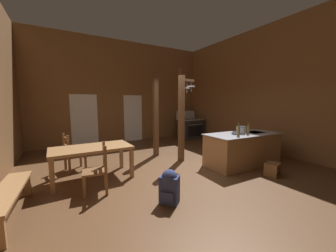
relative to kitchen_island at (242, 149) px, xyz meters
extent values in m
cube|color=brown|center=(-1.85, 0.47, -0.49)|extent=(8.17, 9.37, 0.10)
cube|color=brown|center=(-1.85, 4.82, 1.73)|extent=(8.17, 0.14, 4.34)
cube|color=brown|center=(1.90, 0.47, 1.73)|extent=(0.14, 9.37, 4.34)
cube|color=white|center=(-3.51, 4.75, 0.58)|extent=(1.00, 0.01, 2.05)
cube|color=white|center=(-1.48, 4.75, 0.58)|extent=(0.84, 0.01, 2.05)
cube|color=#9E7044|center=(0.00, 0.00, -0.01)|extent=(2.12, 0.96, 0.86)
cube|color=#A8AAB2|center=(0.00, 0.00, 0.43)|extent=(2.18, 1.02, 0.02)
cube|color=black|center=(0.47, -0.01, 0.44)|extent=(0.53, 0.41, 0.00)
cube|color=black|center=(0.01, 0.43, -0.39)|extent=(2.00, 0.09, 0.10)
cube|color=#2D2D2D|center=(1.09, 3.89, 0.01)|extent=(1.15, 0.84, 0.90)
cube|color=black|center=(1.12, 3.51, -0.02)|extent=(0.93, 0.08, 0.52)
cylinder|color=#A8AAB2|center=(1.12, 3.48, 0.26)|extent=(0.82, 0.09, 0.02)
cube|color=#A8AAB2|center=(1.09, 3.89, 0.47)|extent=(1.20, 0.88, 0.03)
cube|color=#A8AAB2|center=(1.07, 4.25, 0.68)|extent=(1.14, 0.12, 0.40)
cylinder|color=black|center=(1.35, 3.76, 0.49)|extent=(0.21, 0.21, 0.01)
cylinder|color=black|center=(0.86, 3.72, 0.49)|extent=(0.21, 0.21, 0.01)
cylinder|color=black|center=(1.33, 4.06, 0.49)|extent=(0.21, 0.21, 0.01)
cylinder|color=black|center=(0.83, 4.02, 0.49)|extent=(0.21, 0.21, 0.01)
cylinder|color=black|center=(1.45, 3.52, 0.38)|extent=(0.05, 0.03, 0.04)
cylinder|color=black|center=(1.23, 3.50, 0.38)|extent=(0.05, 0.03, 0.04)
cylinder|color=black|center=(1.01, 3.48, 0.38)|extent=(0.05, 0.03, 0.04)
cylinder|color=black|center=(0.79, 3.47, 0.38)|extent=(0.05, 0.03, 0.04)
cube|color=brown|center=(-1.30, 1.14, 0.91)|extent=(0.15, 0.15, 2.69)
cube|color=brown|center=(-1.10, 1.16, 1.94)|extent=(0.53, 0.13, 0.06)
cylinder|color=#A8AAB2|center=(-1.09, 1.16, 1.83)|extent=(0.01, 0.01, 0.20)
cylinder|color=#A8AAB2|center=(-1.09, 1.16, 1.71)|extent=(0.19, 0.19, 0.04)
cylinder|color=#A8AAB2|center=(-1.09, 1.16, 1.63)|extent=(0.02, 0.02, 0.14)
cylinder|color=#A8AAB2|center=(-0.93, 1.18, 1.86)|extent=(0.01, 0.01, 0.15)
cylinder|color=#A8AAB2|center=(-0.93, 1.18, 1.76)|extent=(0.25, 0.25, 0.04)
cylinder|color=#A8AAB2|center=(-0.93, 1.18, 1.68)|extent=(0.02, 0.02, 0.14)
cube|color=brown|center=(-1.68, 2.04, 0.91)|extent=(0.14, 0.14, 2.69)
cube|color=brown|center=(-0.05, -0.91, -0.16)|extent=(0.42, 0.36, 0.04)
cube|color=brown|center=(-0.20, -0.95, -0.31)|extent=(0.11, 0.28, 0.26)
cube|color=brown|center=(0.11, -0.87, -0.31)|extent=(0.11, 0.28, 0.26)
cube|color=brown|center=(-0.05, -0.91, -0.31)|extent=(0.38, 0.35, 0.03)
cube|color=#9E7044|center=(-3.79, 1.03, 0.27)|extent=(1.72, 0.94, 0.06)
cube|color=#9E7044|center=(-4.59, 1.40, -0.10)|extent=(0.08, 0.08, 0.68)
cube|color=#9E7044|center=(-3.01, 1.43, -0.10)|extent=(0.08, 0.08, 0.68)
cube|color=#9E7044|center=(-4.58, 0.62, -0.10)|extent=(0.08, 0.08, 0.68)
cube|color=#9E7044|center=(-3.00, 0.66, -0.10)|extent=(0.08, 0.08, 0.68)
cube|color=brown|center=(-4.09, 1.86, -0.01)|extent=(0.52, 0.52, 0.04)
cube|color=brown|center=(-3.95, 2.08, -0.24)|extent=(0.06, 0.06, 0.41)
cube|color=brown|center=(-3.87, 1.71, -0.24)|extent=(0.06, 0.06, 0.41)
cube|color=brown|center=(-4.32, 2.00, 0.03)|extent=(0.06, 0.06, 0.95)
cube|color=brown|center=(-4.24, 1.63, 0.03)|extent=(0.06, 0.06, 0.95)
cube|color=brown|center=(-4.28, 1.82, 0.40)|extent=(0.11, 0.38, 0.07)
cube|color=brown|center=(-4.28, 1.82, 0.21)|extent=(0.11, 0.38, 0.07)
cube|color=brown|center=(-3.86, 0.26, -0.01)|extent=(0.50, 0.50, 0.04)
cube|color=brown|center=(-4.08, 0.10, -0.24)|extent=(0.06, 0.06, 0.41)
cube|color=brown|center=(-4.02, 0.48, -0.24)|extent=(0.06, 0.06, 0.41)
cube|color=brown|center=(-3.70, 0.05, 0.03)|extent=(0.06, 0.06, 0.95)
cube|color=brown|center=(-3.65, 0.43, 0.03)|extent=(0.06, 0.06, 0.95)
cube|color=brown|center=(-3.67, 0.24, 0.40)|extent=(0.09, 0.38, 0.07)
cube|color=brown|center=(-3.67, 0.24, 0.21)|extent=(0.09, 0.38, 0.07)
cube|color=#9E7044|center=(-5.13, 0.07, -0.02)|extent=(0.46, 1.65, 0.04)
cube|color=#9E7044|center=(-5.08, 0.82, -0.24)|extent=(0.31, 0.08, 0.40)
cube|color=#9E7044|center=(-5.13, 0.07, -0.32)|extent=(0.15, 1.43, 0.06)
cube|color=navy|center=(-2.81, -0.77, -0.20)|extent=(0.38, 0.39, 0.48)
cube|color=navy|center=(-2.91, -0.85, -0.27)|extent=(0.19, 0.21, 0.17)
cylinder|color=black|center=(-2.66, -0.75, -0.20)|extent=(0.06, 0.06, 0.38)
cylinder|color=black|center=(-2.78, -0.61, -0.20)|extent=(0.06, 0.06, 0.38)
sphere|color=navy|center=(-2.81, -0.77, 0.02)|extent=(0.38, 0.38, 0.27)
cylinder|color=#A8AAB2|center=(-0.09, 0.00, 0.54)|extent=(0.25, 0.25, 0.19)
cylinder|color=black|center=(-0.09, 0.00, 0.64)|extent=(0.26, 0.26, 0.01)
cylinder|color=#A8AAB2|center=(-0.23, 0.00, 0.59)|extent=(0.05, 0.02, 0.02)
cylinder|color=#A8AAB2|center=(0.05, 0.00, 0.59)|extent=(0.05, 0.02, 0.02)
cylinder|color=slate|center=(-0.33, -0.01, 0.47)|extent=(0.18, 0.18, 0.06)
cylinder|color=black|center=(-0.33, -0.01, 0.51)|extent=(0.15, 0.15, 0.00)
cylinder|color=brown|center=(-0.06, -0.20, 0.56)|extent=(0.07, 0.07, 0.23)
cylinder|color=brown|center=(-0.06, -0.20, 0.71)|extent=(0.03, 0.03, 0.08)
cylinder|color=brown|center=(-0.49, -0.24, 0.57)|extent=(0.07, 0.07, 0.26)
cylinder|color=brown|center=(-0.49, -0.24, 0.74)|extent=(0.03, 0.03, 0.09)
camera|label=1|loc=(-4.39, -3.45, 1.29)|focal=20.32mm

